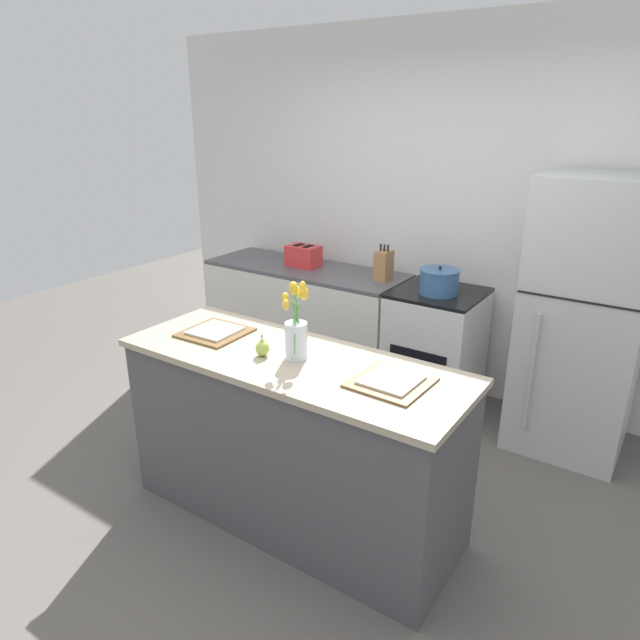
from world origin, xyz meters
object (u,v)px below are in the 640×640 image
(plate_setting_right, at_px, (391,381))
(knife_block, at_px, (384,265))
(refrigerator, at_px, (583,319))
(plate_setting_left, at_px, (215,332))
(stove_range, at_px, (435,349))
(flower_vase, at_px, (296,332))
(cooking_pot, at_px, (439,281))
(pear_figurine, at_px, (262,348))
(toaster, at_px, (303,256))

(plate_setting_right, relative_size, knife_block, 1.24)
(refrigerator, distance_m, plate_setting_left, 2.24)
(plate_setting_right, bearing_deg, stove_range, 105.44)
(flower_vase, distance_m, cooking_pot, 1.55)
(refrigerator, distance_m, plate_setting_right, 1.66)
(pear_figurine, xyz_separation_m, plate_setting_left, (-0.40, 0.09, -0.03))
(flower_vase, bearing_deg, pear_figurine, -155.21)
(flower_vase, relative_size, plate_setting_left, 1.24)
(pear_figurine, xyz_separation_m, cooking_pot, (0.24, 1.62, -0.02))
(refrigerator, relative_size, cooking_pot, 6.32)
(plate_setting_left, xyz_separation_m, cooking_pot, (0.65, 1.53, 0.02))
(plate_setting_left, relative_size, plate_setting_right, 1.00)
(refrigerator, bearing_deg, knife_block, 178.63)
(stove_range, relative_size, knife_block, 3.28)
(stove_range, height_order, cooking_pot, cooking_pot)
(pear_figurine, relative_size, cooking_pot, 0.41)
(pear_figurine, distance_m, plate_setting_right, 0.67)
(cooking_pot, bearing_deg, plate_setting_right, -74.57)
(plate_setting_left, relative_size, knife_block, 1.24)
(flower_vase, distance_m, plate_setting_left, 0.57)
(stove_range, xyz_separation_m, knife_block, (-0.46, 0.03, 0.55))
(refrigerator, height_order, plate_setting_left, refrigerator)
(pear_figurine, bearing_deg, refrigerator, 54.62)
(plate_setting_left, xyz_separation_m, plate_setting_right, (1.07, 0.00, 0.00))
(plate_setting_right, height_order, cooking_pot, cooking_pot)
(flower_vase, bearing_deg, plate_setting_right, 1.50)
(stove_range, distance_m, knife_block, 0.72)
(toaster, bearing_deg, plate_setting_left, -70.86)
(knife_block, bearing_deg, plate_setting_right, -60.82)
(knife_block, bearing_deg, pear_figurine, -82.18)
(pear_figurine, distance_m, cooking_pot, 1.63)
(stove_range, distance_m, toaster, 1.30)
(pear_figurine, bearing_deg, plate_setting_left, 168.09)
(plate_setting_right, bearing_deg, cooking_pot, 105.43)
(stove_range, height_order, knife_block, knife_block)
(pear_figurine, height_order, toaster, toaster)
(knife_block, bearing_deg, stove_range, -4.27)
(pear_figurine, height_order, knife_block, knife_block)
(stove_range, height_order, toaster, toaster)
(pear_figurine, relative_size, toaster, 0.40)
(flower_vase, relative_size, cooking_pot, 1.51)
(stove_range, distance_m, refrigerator, 1.04)
(stove_range, relative_size, refrigerator, 0.51)
(toaster, bearing_deg, flower_vase, -55.31)
(plate_setting_right, xyz_separation_m, toaster, (-1.63, 1.60, 0.02))
(refrigerator, height_order, pear_figurine, refrigerator)
(stove_range, height_order, plate_setting_right, plate_setting_right)
(stove_range, height_order, refrigerator, refrigerator)
(refrigerator, xyz_separation_m, knife_block, (-1.41, 0.03, 0.13))
(cooking_pot, distance_m, knife_block, 0.48)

